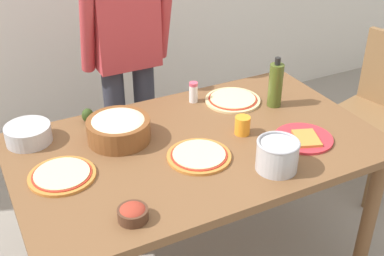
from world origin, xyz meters
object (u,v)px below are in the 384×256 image
(cup_orange, at_px, (242,125))
(chair_wooden_right, at_px, (377,105))
(pizza_second_cooked, at_px, (62,175))
(popcorn_bowl, at_px, (119,128))
(dining_table, at_px, (197,160))
(mixing_bowl_steel, at_px, (28,134))
(steel_pot, at_px, (277,155))
(person_cook, at_px, (126,49))
(small_sauce_bowl, at_px, (133,213))
(pizza_cooked_on_tray, at_px, (199,156))
(plate_with_slice, at_px, (304,138))
(pizza_raw_on_board, at_px, (233,100))
(salt_shaker, at_px, (193,92))
(avocado, at_px, (88,115))
(olive_oil_bottle, at_px, (276,85))

(cup_orange, bearing_deg, chair_wooden_right, 11.14)
(pizza_second_cooked, relative_size, popcorn_bowl, 0.96)
(dining_table, xyz_separation_m, chair_wooden_right, (1.32, 0.20, -0.13))
(mixing_bowl_steel, height_order, steel_pot, steel_pot)
(person_cook, bearing_deg, small_sauce_bowl, -109.90)
(pizza_cooked_on_tray, height_order, mixing_bowl_steel, mixing_bowl_steel)
(plate_with_slice, xyz_separation_m, cup_orange, (-0.22, 0.17, 0.03))
(steel_pot, bearing_deg, plate_with_slice, 27.51)
(popcorn_bowl, distance_m, cup_orange, 0.55)
(person_cook, height_order, steel_pot, person_cook)
(pizza_raw_on_board, distance_m, salt_shaker, 0.21)
(chair_wooden_right, distance_m, pizza_second_cooked, 1.93)
(pizza_second_cooked, xyz_separation_m, plate_with_slice, (1.03, -0.21, -0.00))
(salt_shaker, bearing_deg, pizza_cooked_on_tray, -114.54)
(cup_orange, xyz_separation_m, avocado, (-0.59, 0.42, -0.01))
(steel_pot, bearing_deg, avocado, 128.29)
(pizza_cooked_on_tray, bearing_deg, person_cook, 89.34)
(plate_with_slice, height_order, olive_oil_bottle, olive_oil_bottle)
(dining_table, distance_m, pizza_second_cooked, 0.60)
(chair_wooden_right, bearing_deg, popcorn_bowl, -179.53)
(mixing_bowl_steel, distance_m, salt_shaker, 0.82)
(pizza_second_cooked, bearing_deg, steel_pot, -23.19)
(small_sauce_bowl, height_order, steel_pot, steel_pot)
(pizza_second_cooked, distance_m, popcorn_bowl, 0.34)
(pizza_cooked_on_tray, bearing_deg, chair_wooden_right, 12.39)
(person_cook, height_order, olive_oil_bottle, person_cook)
(chair_wooden_right, distance_m, steel_pot, 1.27)
(cup_orange, bearing_deg, pizza_second_cooked, 177.09)
(person_cook, relative_size, mixing_bowl_steel, 8.10)
(cup_orange, bearing_deg, steel_pot, -94.50)
(chair_wooden_right, distance_m, salt_shaker, 1.20)
(dining_table, relative_size, chair_wooden_right, 1.68)
(pizza_raw_on_board, height_order, small_sauce_bowl, small_sauce_bowl)
(cup_orange, height_order, avocado, cup_orange)
(small_sauce_bowl, xyz_separation_m, avocado, (0.06, 0.74, 0.01))
(dining_table, relative_size, pizza_raw_on_board, 5.69)
(person_cook, xyz_separation_m, olive_oil_bottle, (0.54, -0.62, -0.07))
(chair_wooden_right, bearing_deg, pizza_cooked_on_tray, -167.61)
(popcorn_bowl, distance_m, mixing_bowl_steel, 0.40)
(pizza_raw_on_board, relative_size, mixing_bowl_steel, 1.41)
(olive_oil_bottle, bearing_deg, person_cook, 131.39)
(salt_shaker, height_order, avocado, salt_shaker)
(mixing_bowl_steel, height_order, olive_oil_bottle, olive_oil_bottle)
(chair_wooden_right, relative_size, pizza_second_cooked, 3.55)
(popcorn_bowl, bearing_deg, olive_oil_bottle, -2.97)
(person_cook, relative_size, avocado, 23.14)
(steel_pot, bearing_deg, cup_orange, 85.50)
(dining_table, xyz_separation_m, pizza_second_cooked, (-0.59, 0.02, 0.10))
(small_sauce_bowl, bearing_deg, dining_table, 38.38)
(chair_wooden_right, bearing_deg, avocado, 173.10)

